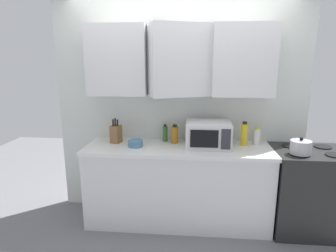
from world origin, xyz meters
TOP-DOWN VIEW (x-y plane):
  - wall_back_with_cabinets at (-0.00, -0.07)m, footprint 2.92×0.55m
  - counter_run at (0.00, -0.30)m, footprint 2.05×0.63m
  - stove_range at (1.41, -0.32)m, footprint 0.76×0.64m
  - kettle at (1.24, -0.46)m, footprint 0.20×0.20m
  - microwave at (0.33, -0.27)m, footprint 0.48×0.37m
  - knife_block at (-0.72, -0.20)m, footprint 0.13×0.14m
  - bottle_white_jar at (0.88, -0.13)m, footprint 0.08×0.08m
  - bottle_green_oil at (-0.16, -0.09)m, footprint 0.06×0.06m
  - bottle_amber_vinegar at (-0.05, -0.15)m, footprint 0.08×0.08m
  - bottle_yellow_mustard at (0.73, -0.18)m, footprint 0.07×0.07m
  - bowl_ceramic_small at (-0.47, -0.33)m, footprint 0.16×0.16m

SIDE VIEW (x-z plane):
  - counter_run at x=0.00m, z-range 0.00..0.90m
  - stove_range at x=1.41m, z-range 0.00..0.91m
  - bowl_ceramic_small at x=-0.47m, z-range 0.90..0.97m
  - kettle at x=1.24m, z-range 0.89..1.07m
  - bottle_white_jar at x=0.88m, z-range 0.89..1.08m
  - bottle_green_oil at x=-0.16m, z-range 0.89..1.09m
  - bottle_amber_vinegar at x=-0.05m, z-range 0.89..1.11m
  - knife_block at x=-0.72m, z-range 0.86..1.15m
  - bottle_yellow_mustard at x=0.73m, z-range 0.89..1.16m
  - microwave at x=0.33m, z-range 0.90..1.18m
  - wall_back_with_cabinets at x=0.00m, z-range 0.27..2.87m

